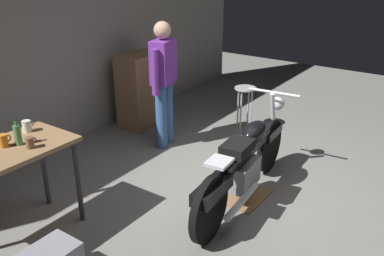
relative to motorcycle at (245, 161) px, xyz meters
The scene contains 11 objects.
ground_plane 0.45m from the motorcycle, ahead, with size 12.00×12.00×0.00m, color gray.
back_wall 3.00m from the motorcycle, 89.06° to the left, with size 8.00×0.12×3.10m, color gray.
motorcycle is the anchor object (origin of this frame).
person_standing 1.73m from the motorcycle, 68.52° to the left, with size 0.56×0.30×1.67m.
shop_stool 1.97m from the motorcycle, 28.51° to the left, with size 0.32×0.32×0.64m.
wooden_dresser 2.52m from the motorcycle, 65.35° to the left, with size 0.80×0.47×1.10m.
drip_tray 0.45m from the motorcycle, ahead, with size 0.56×0.40×0.01m, color olive.
mug_brown_stoneware 2.10m from the motorcycle, 142.74° to the left, with size 0.10×0.07×0.10m.
mug_white_ceramic 2.17m from the motorcycle, 132.13° to the left, with size 0.12×0.08×0.11m.
mug_orange_travel 2.31m from the motorcycle, 140.25° to the left, with size 0.12×0.08×0.11m.
bottle 2.21m from the motorcycle, 140.02° to the left, with size 0.06×0.06×0.24m.
Camera 1 is at (-3.56, -1.78, 2.46)m, focal length 39.52 mm.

